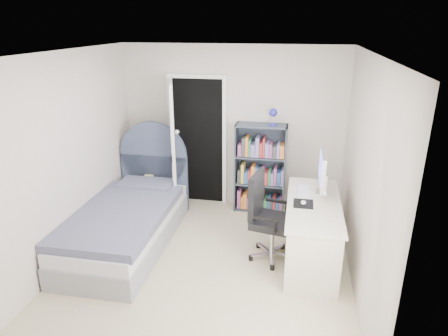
% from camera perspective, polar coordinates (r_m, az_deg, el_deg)
% --- Properties ---
extents(room_shell, '(3.50, 3.70, 2.60)m').
position_cam_1_polar(room_shell, '(4.49, -2.55, 0.01)').
color(room_shell, tan).
rests_on(room_shell, ground).
extents(door, '(0.92, 0.80, 2.06)m').
position_cam_1_polar(door, '(6.14, -5.98, 3.40)').
color(door, black).
rests_on(door, ground).
extents(bed, '(1.09, 2.29, 1.41)m').
position_cam_1_polar(bed, '(5.50, -13.41, -7.18)').
color(bed, gray).
rests_on(bed, ground).
extents(nightstand, '(0.39, 0.39, 0.58)m').
position_cam_1_polar(nightstand, '(6.35, -10.07, -2.52)').
color(nightstand, tan).
rests_on(nightstand, ground).
extents(floor_lamp, '(0.19, 0.19, 1.35)m').
position_cam_1_polar(floor_lamp, '(6.06, -6.70, -1.73)').
color(floor_lamp, silver).
rests_on(floor_lamp, ground).
extents(bookcase, '(0.77, 0.33, 1.62)m').
position_cam_1_polar(bookcase, '(6.15, 5.22, -0.53)').
color(bookcase, '#3E4855').
rests_on(bookcase, ground).
extents(desk, '(0.63, 1.58, 1.30)m').
position_cam_1_polar(desk, '(5.05, 12.47, -8.39)').
color(desk, beige).
rests_on(desk, ground).
extents(office_chair, '(0.59, 0.61, 1.10)m').
position_cam_1_polar(office_chair, '(4.92, 6.02, -6.43)').
color(office_chair, silver).
rests_on(office_chair, ground).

